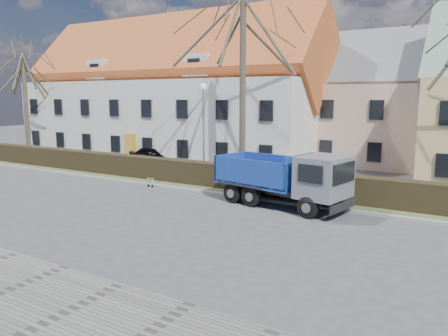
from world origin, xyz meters
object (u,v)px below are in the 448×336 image
Objects in this scene: streetlight at (204,133)px; cart_frame at (148,182)px; dump_truck at (277,178)px; parked_car_a at (154,155)px.

streetlight is 9.09× the size of cart_frame.
dump_truck is 6.77m from streetlight.
parked_car_a is (-5.39, 7.07, 0.35)m from cart_frame.
streetlight is (-5.92, 2.87, 1.60)m from dump_truck.
streetlight is at bearing -138.16° from parked_car_a.
dump_truck is at bearing -0.89° from cart_frame.
streetlight is at bearing 54.77° from cart_frame.
parked_car_a is (-7.33, 4.32, -2.26)m from streetlight.
streetlight is at bearing 164.95° from dump_truck.
dump_truck reaches higher than cart_frame.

